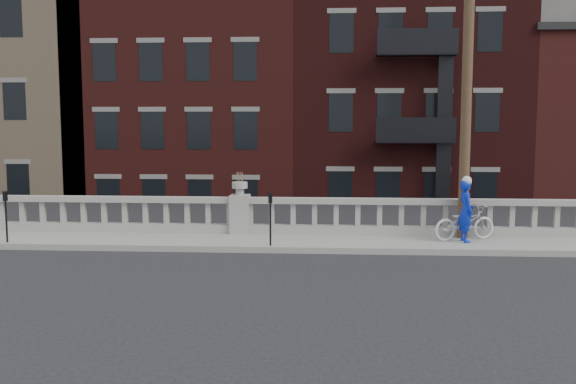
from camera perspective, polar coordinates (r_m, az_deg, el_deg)
name	(u,v)px	position (r m, az deg, el deg)	size (l,w,h in m)	color
ground	(216,270)	(14.64, -6.42, -6.89)	(120.00, 120.00, 0.00)	black
sidewalk	(235,242)	(17.53, -4.70, -4.43)	(32.00, 2.20, 0.15)	gray
balustrade	(240,216)	(18.36, -4.29, -2.15)	(28.00, 0.34, 1.03)	gray
planter_pedestal	(240,210)	(18.33, -4.29, -1.56)	(0.55, 0.55, 1.76)	gray
lower_level	(295,134)	(37.14, 0.65, 5.20)	(80.00, 44.00, 20.80)	#605E59
utility_pole	(468,49)	(18.11, 15.70, 12.10)	(1.60, 0.28, 10.00)	#422D1E
parking_meter_c	(6,211)	(18.42, -23.79, -1.52)	(0.10, 0.09, 1.36)	black
parking_meter_d	(270,213)	(16.42, -1.58, -1.88)	(0.10, 0.09, 1.36)	black
bicycle	(464,223)	(17.90, 15.42, -2.64)	(0.62, 1.79, 0.94)	silver
cyclist	(466,211)	(17.58, 15.53, -1.64)	(0.60, 0.39, 1.64)	#0C25BC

